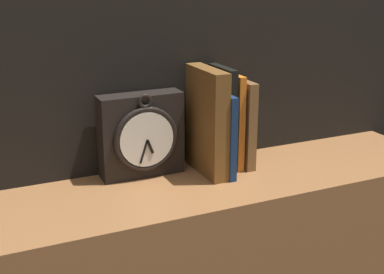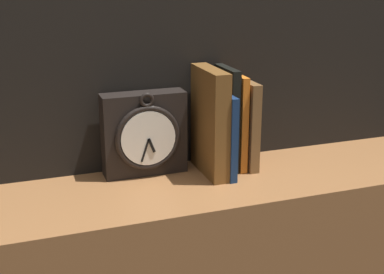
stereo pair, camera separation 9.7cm
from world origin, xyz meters
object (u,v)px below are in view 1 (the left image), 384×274
(clock, at_px, (142,135))
(book_slot3_orange, at_px, (230,120))
(book_slot2_black, at_px, (222,118))
(book_slot4_brown, at_px, (240,122))
(book_slot1_navy, at_px, (218,131))
(book_slot0_brown, at_px, (207,122))

(clock, relative_size, book_slot3_orange, 0.88)
(book_slot2_black, xyz_separation_m, book_slot4_brown, (0.05, -0.01, -0.02))
(book_slot1_navy, height_order, book_slot3_orange, book_slot3_orange)
(book_slot3_orange, height_order, book_slot4_brown, book_slot3_orange)
(book_slot4_brown, bearing_deg, book_slot2_black, 173.37)
(book_slot2_black, distance_m, book_slot3_orange, 0.02)
(clock, bearing_deg, book_slot4_brown, -6.60)
(book_slot2_black, bearing_deg, book_slot4_brown, -6.63)
(book_slot3_orange, bearing_deg, clock, 173.75)
(clock, relative_size, book_slot4_brown, 0.95)
(book_slot3_orange, bearing_deg, book_slot0_brown, -164.14)
(book_slot2_black, distance_m, book_slot4_brown, 0.05)
(book_slot2_black, bearing_deg, book_slot1_navy, -134.56)
(book_slot0_brown, distance_m, book_slot4_brown, 0.10)
(book_slot2_black, xyz_separation_m, book_slot3_orange, (0.02, -0.00, -0.01))
(book_slot1_navy, bearing_deg, book_slot4_brown, 14.98)
(book_slot0_brown, relative_size, book_slot1_navy, 1.28)
(book_slot0_brown, distance_m, book_slot1_navy, 0.04)
(book_slot3_orange, bearing_deg, book_slot2_black, 176.82)
(clock, distance_m, book_slot2_black, 0.20)
(book_slot1_navy, xyz_separation_m, book_slot2_black, (0.02, 0.02, 0.02))
(clock, distance_m, book_slot4_brown, 0.24)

